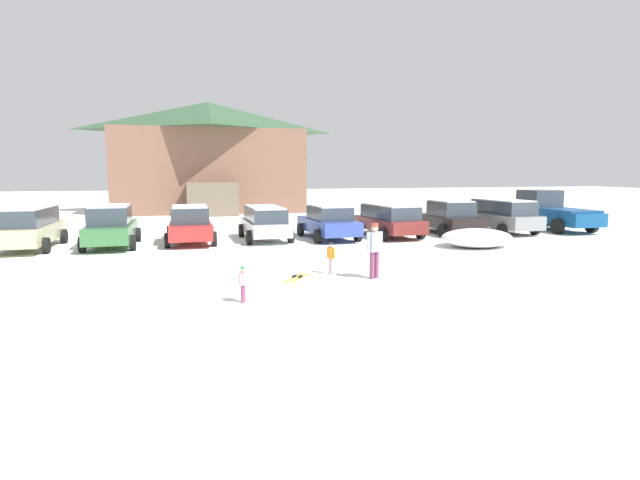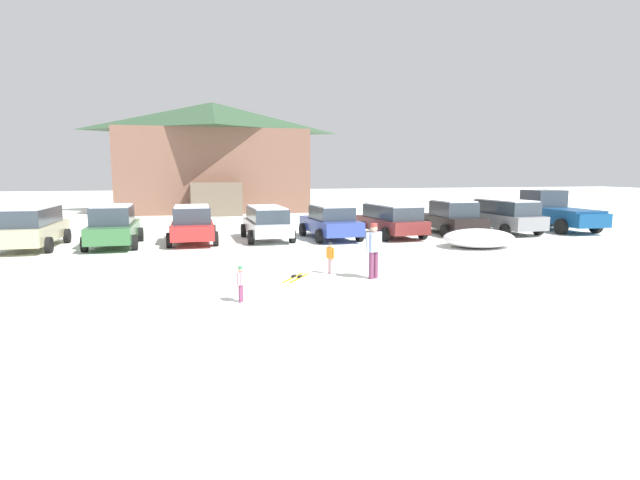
{
  "view_description": "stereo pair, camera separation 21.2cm",
  "coord_description": "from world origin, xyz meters",
  "px_view_note": "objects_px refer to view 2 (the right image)",
  "views": [
    {
      "loc": [
        -4.83,
        -9.86,
        3.18
      ],
      "look_at": [
        -0.66,
        6.18,
        0.9
      ],
      "focal_mm": 28.0,
      "sensor_mm": 36.0,
      "label": 1
    },
    {
      "loc": [
        -4.63,
        -9.91,
        3.18
      ],
      "look_at": [
        -0.66,
        6.18,
        0.9
      ],
      "focal_mm": 28.0,
      "sensor_mm": 36.0,
      "label": 2
    }
  ],
  "objects_px": {
    "parked_black_sedan": "(452,217)",
    "pair_of_skis": "(296,277)",
    "skier_child_in_orange_jacket": "(330,256)",
    "ski_lodge": "(213,156)",
    "parked_beige_suv": "(31,226)",
    "parked_red_sedan": "(192,224)",
    "plowed_snow_pile": "(479,238)",
    "parked_blue_hatchback": "(330,222)",
    "parked_green_coupe": "(114,226)",
    "parked_grey_wagon": "(505,215)",
    "pickup_truck": "(553,212)",
    "skier_child_in_pink_snowsuit": "(241,282)",
    "parked_silver_wagon": "(267,222)",
    "parked_maroon_van": "(391,219)",
    "skier_adult_in_blue_parka": "(374,247)"
  },
  "relations": [
    {
      "from": "parked_black_sedan",
      "to": "pair_of_skis",
      "type": "xyz_separation_m",
      "value": [
        -9.83,
        -8.64,
        -0.84
      ]
    },
    {
      "from": "skier_child_in_orange_jacket",
      "to": "ski_lodge",
      "type": "bearing_deg",
      "value": 95.33
    },
    {
      "from": "skier_child_in_orange_jacket",
      "to": "parked_beige_suv",
      "type": "bearing_deg",
      "value": 143.46
    },
    {
      "from": "ski_lodge",
      "to": "parked_red_sedan",
      "type": "height_order",
      "value": "ski_lodge"
    },
    {
      "from": "plowed_snow_pile",
      "to": "pair_of_skis",
      "type": "bearing_deg",
      "value": -154.12
    },
    {
      "from": "parked_blue_hatchback",
      "to": "parked_green_coupe",
      "type": "bearing_deg",
      "value": -179.08
    },
    {
      "from": "parked_blue_hatchback",
      "to": "parked_black_sedan",
      "type": "height_order",
      "value": "parked_black_sedan"
    },
    {
      "from": "parked_grey_wagon",
      "to": "parked_blue_hatchback",
      "type": "bearing_deg",
      "value": -179.4
    },
    {
      "from": "pickup_truck",
      "to": "skier_child_in_pink_snowsuit",
      "type": "xyz_separation_m",
      "value": [
        -18.08,
        -11.48,
        -0.49
      ]
    },
    {
      "from": "parked_silver_wagon",
      "to": "parked_maroon_van",
      "type": "xyz_separation_m",
      "value": [
        6.08,
        -0.35,
        0.02
      ]
    },
    {
      "from": "ski_lodge",
      "to": "parked_maroon_van",
      "type": "relative_size",
      "value": 3.23
    },
    {
      "from": "skier_child_in_orange_jacket",
      "to": "parked_maroon_van",
      "type": "bearing_deg",
      "value": 56.68
    },
    {
      "from": "skier_adult_in_blue_parka",
      "to": "pair_of_skis",
      "type": "xyz_separation_m",
      "value": [
        -2.23,
        0.61,
        -0.92
      ]
    },
    {
      "from": "parked_maroon_van",
      "to": "pair_of_skis",
      "type": "bearing_deg",
      "value": -127.47
    },
    {
      "from": "ski_lodge",
      "to": "parked_beige_suv",
      "type": "bearing_deg",
      "value": -112.4
    },
    {
      "from": "parked_maroon_van",
      "to": "skier_child_in_pink_snowsuit",
      "type": "distance_m",
      "value": 13.54
    },
    {
      "from": "parked_maroon_van",
      "to": "skier_child_in_orange_jacket",
      "type": "bearing_deg",
      "value": -123.32
    },
    {
      "from": "skier_child_in_pink_snowsuit",
      "to": "pair_of_skis",
      "type": "xyz_separation_m",
      "value": [
        1.85,
        2.4,
        -0.48
      ]
    },
    {
      "from": "parked_red_sedan",
      "to": "parked_black_sedan",
      "type": "height_order",
      "value": "parked_black_sedan"
    },
    {
      "from": "pickup_truck",
      "to": "pair_of_skis",
      "type": "height_order",
      "value": "pickup_truck"
    },
    {
      "from": "parked_green_coupe",
      "to": "parked_blue_hatchback",
      "type": "bearing_deg",
      "value": 0.92
    },
    {
      "from": "parked_silver_wagon",
      "to": "parked_red_sedan",
      "type": "bearing_deg",
      "value": -177.84
    },
    {
      "from": "parked_silver_wagon",
      "to": "parked_grey_wagon",
      "type": "xyz_separation_m",
      "value": [
        12.44,
        -0.28,
        0.08
      ]
    },
    {
      "from": "parked_grey_wagon",
      "to": "skier_child_in_orange_jacket",
      "type": "relative_size",
      "value": 4.66
    },
    {
      "from": "skier_child_in_pink_snowsuit",
      "to": "plowed_snow_pile",
      "type": "relative_size",
      "value": 0.29
    },
    {
      "from": "parked_silver_wagon",
      "to": "parked_blue_hatchback",
      "type": "height_order",
      "value": "parked_blue_hatchback"
    },
    {
      "from": "parked_blue_hatchback",
      "to": "pair_of_skis",
      "type": "height_order",
      "value": "parked_blue_hatchback"
    },
    {
      "from": "parked_black_sedan",
      "to": "skier_child_in_orange_jacket",
      "type": "relative_size",
      "value": 4.19
    },
    {
      "from": "parked_beige_suv",
      "to": "parked_blue_hatchback",
      "type": "relative_size",
      "value": 1.04
    },
    {
      "from": "parked_green_coupe",
      "to": "parked_grey_wagon",
      "type": "height_order",
      "value": "parked_green_coupe"
    },
    {
      "from": "parked_silver_wagon",
      "to": "pair_of_skis",
      "type": "relative_size",
      "value": 3.26
    },
    {
      "from": "ski_lodge",
      "to": "parked_maroon_van",
      "type": "height_order",
      "value": "ski_lodge"
    },
    {
      "from": "ski_lodge",
      "to": "pair_of_skis",
      "type": "xyz_separation_m",
      "value": [
        1.41,
        -28.04,
        -4.42
      ]
    },
    {
      "from": "parked_silver_wagon",
      "to": "skier_adult_in_blue_parka",
      "type": "relative_size",
      "value": 2.64
    },
    {
      "from": "parked_red_sedan",
      "to": "plowed_snow_pile",
      "type": "bearing_deg",
      "value": -20.22
    },
    {
      "from": "parked_green_coupe",
      "to": "pickup_truck",
      "type": "bearing_deg",
      "value": 2.36
    },
    {
      "from": "parked_black_sedan",
      "to": "parked_beige_suv",
      "type": "bearing_deg",
      "value": -179.07
    },
    {
      "from": "parked_beige_suv",
      "to": "skier_child_in_pink_snowsuit",
      "type": "height_order",
      "value": "parked_beige_suv"
    },
    {
      "from": "skier_child_in_orange_jacket",
      "to": "skier_child_in_pink_snowsuit",
      "type": "relative_size",
      "value": 1.11
    },
    {
      "from": "skier_child_in_pink_snowsuit",
      "to": "ski_lodge",
      "type": "bearing_deg",
      "value": 89.16
    },
    {
      "from": "parked_red_sedan",
      "to": "parked_maroon_van",
      "type": "xyz_separation_m",
      "value": [
        9.45,
        -0.22,
        0.02
      ]
    },
    {
      "from": "parked_blue_hatchback",
      "to": "parked_maroon_van",
      "type": "height_order",
      "value": "parked_blue_hatchback"
    },
    {
      "from": "pair_of_skis",
      "to": "skier_child_in_orange_jacket",
      "type": "bearing_deg",
      "value": 18.62
    },
    {
      "from": "parked_black_sedan",
      "to": "skier_adult_in_blue_parka",
      "type": "relative_size",
      "value": 2.48
    },
    {
      "from": "parked_green_coupe",
      "to": "skier_adult_in_blue_parka",
      "type": "distance_m",
      "value": 12.25
    },
    {
      "from": "parked_red_sedan",
      "to": "skier_child_in_orange_jacket",
      "type": "xyz_separation_m",
      "value": [
        4.24,
        -8.16,
        -0.29
      ]
    },
    {
      "from": "skier_child_in_pink_snowsuit",
      "to": "parked_green_coupe",
      "type": "bearing_deg",
      "value": 112.94
    },
    {
      "from": "parked_maroon_van",
      "to": "pickup_truck",
      "type": "bearing_deg",
      "value": 4.35
    },
    {
      "from": "ski_lodge",
      "to": "skier_adult_in_blue_parka",
      "type": "xyz_separation_m",
      "value": [
        3.64,
        -28.65,
        -3.5
      ]
    },
    {
      "from": "parked_beige_suv",
      "to": "skier_adult_in_blue_parka",
      "type": "xyz_separation_m",
      "value": [
        11.77,
        -8.94,
        0.0
      ]
    }
  ]
}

